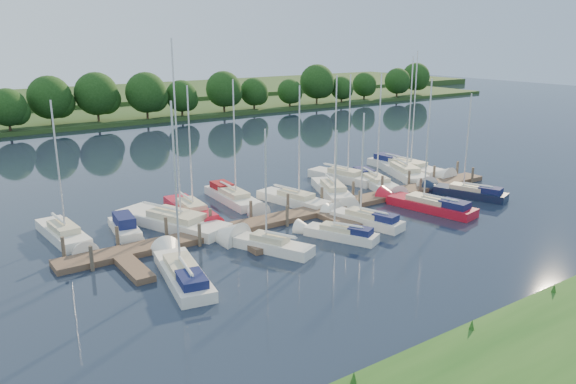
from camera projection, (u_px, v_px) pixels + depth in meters
ground at (385, 243)px, 38.69m from camera, size 260.00×260.00×0.00m
dock at (320, 213)px, 44.40m from camera, size 40.00×6.00×0.40m
mooring_pilings at (312, 205)px, 45.19m from camera, size 38.24×2.84×2.00m
far_shore at (81, 115)px, 97.86m from camera, size 180.00×30.00×0.60m
distant_hill at (48, 99)px, 117.50m from camera, size 220.00×40.00×1.40m
treeline at (72, 102)px, 83.88m from camera, size 145.38×9.62×8.32m
sailboat_n_0 at (65, 236)px, 39.07m from camera, size 2.33×7.92×10.19m
motorboat at (125, 229)px, 40.29m from camera, size 2.05×5.34×1.73m
sailboat_n_2 at (179, 225)px, 41.44m from camera, size 6.00×11.12×14.14m
sailboat_n_3 at (192, 211)px, 44.58m from camera, size 2.44×8.35×10.58m
sailboat_n_4 at (234, 199)px, 47.86m from camera, size 2.37×8.49×10.79m
sailboat_n_5 at (297, 202)px, 47.18m from camera, size 3.41×8.16×10.37m
sailboat_n_6 at (333, 193)px, 49.75m from camera, size 4.78×8.45×11.00m
sailboat_n_7 at (345, 179)px, 54.67m from camera, size 3.61×8.39×10.76m
sailboat_n_8 at (375, 182)px, 53.16m from camera, size 4.05×8.67×10.87m
sailboat_n_9 at (405, 174)px, 56.35m from camera, size 5.18×9.58×12.30m
sailboat_n_10 at (407, 168)px, 58.84m from camera, size 2.91×10.13×12.72m
sailboat_s_0 at (182, 273)px, 32.93m from camera, size 3.31×8.57×10.73m
sailboat_s_1 at (270, 247)px, 37.18m from camera, size 3.78×6.34×8.54m
sailboat_s_2 at (339, 234)px, 39.38m from camera, size 3.62×6.00×7.99m
sailboat_s_3 at (365, 220)px, 42.30m from camera, size 3.02×6.80×8.77m
sailboat_s_4 at (428, 206)px, 45.86m from camera, size 3.41×8.68×10.92m
sailboat_s_5 at (467, 193)px, 49.52m from camera, size 3.71×7.30×9.42m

